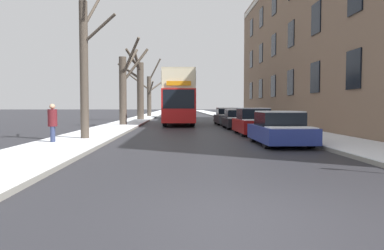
# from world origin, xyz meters

# --- Properties ---
(ground_plane) EXTENTS (320.00, 320.00, 0.00)m
(ground_plane) POSITION_xyz_m (0.00, 0.00, 0.00)
(ground_plane) COLOR #28282D
(sidewalk_left) EXTENTS (2.86, 130.00, 0.16)m
(sidewalk_left) POSITION_xyz_m (-5.50, 53.00, 0.08)
(sidewalk_left) COLOR gray
(sidewalk_left) RESTS_ON ground
(sidewalk_right) EXTENTS (2.86, 130.00, 0.16)m
(sidewalk_right) POSITION_xyz_m (5.50, 53.00, 0.08)
(sidewalk_right) COLOR gray
(sidewalk_right) RESTS_ON ground
(terrace_facade_right) EXTENTS (9.10, 38.30, 12.81)m
(terrace_facade_right) POSITION_xyz_m (11.42, 21.38, 6.41)
(terrace_facade_right) COLOR #7A604C
(terrace_facade_right) RESTS_ON ground
(bare_tree_left_0) EXTENTS (1.71, 3.47, 7.52)m
(bare_tree_left_0) POSITION_xyz_m (-5.19, 11.40, 3.41)
(bare_tree_left_0) COLOR #4C4238
(bare_tree_left_0) RESTS_ON ground
(bare_tree_left_1) EXTENTS (2.23, 3.72, 6.49)m
(bare_tree_left_1) POSITION_xyz_m (-5.21, 23.56, 3.06)
(bare_tree_left_1) COLOR #4C4238
(bare_tree_left_1) RESTS_ON ground
(bare_tree_left_2) EXTENTS (2.87, 3.08, 7.40)m
(bare_tree_left_2) POSITION_xyz_m (-5.26, 34.86, 3.66)
(bare_tree_left_2) COLOR #4C4238
(bare_tree_left_2) RESTS_ON ground
(bare_tree_left_3) EXTENTS (4.85, 4.76, 8.08)m
(bare_tree_left_3) POSITION_xyz_m (-5.09, 46.95, 3.30)
(bare_tree_left_3) COLOR #4C4238
(bare_tree_left_3) RESTS_ON ground
(double_decker_bus) EXTENTS (2.52, 10.60, 4.35)m
(double_decker_bus) POSITION_xyz_m (-1.09, 26.74, 2.46)
(double_decker_bus) COLOR red
(double_decker_bus) RESTS_ON ground
(parked_car_0) EXTENTS (1.89, 4.07, 1.37)m
(parked_car_0) POSITION_xyz_m (2.97, 9.76, 0.64)
(parked_car_0) COLOR navy
(parked_car_0) RESTS_ON ground
(parked_car_1) EXTENTS (1.76, 4.07, 1.47)m
(parked_car_1) POSITION_xyz_m (2.97, 15.07, 0.68)
(parked_car_1) COLOR maroon
(parked_car_1) RESTS_ON ground
(parked_car_2) EXTENTS (1.79, 3.93, 1.37)m
(parked_car_2) POSITION_xyz_m (2.97, 20.53, 0.63)
(parked_car_2) COLOR black
(parked_car_2) RESTS_ON ground
(parked_car_3) EXTENTS (1.83, 4.26, 1.42)m
(parked_car_3) POSITION_xyz_m (2.97, 26.33, 0.66)
(parked_car_3) COLOR #474C56
(parked_car_3) RESTS_ON ground
(oncoming_van) EXTENTS (2.00, 5.12, 2.35)m
(oncoming_van) POSITION_xyz_m (-1.89, 42.70, 1.27)
(oncoming_van) COLOR #333842
(oncoming_van) RESTS_ON ground
(pedestrian_left_sidewalk) EXTENTS (0.36, 0.36, 1.66)m
(pedestrian_left_sidewalk) POSITION_xyz_m (-6.09, 9.75, 0.91)
(pedestrian_left_sidewalk) COLOR navy
(pedestrian_left_sidewalk) RESTS_ON ground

